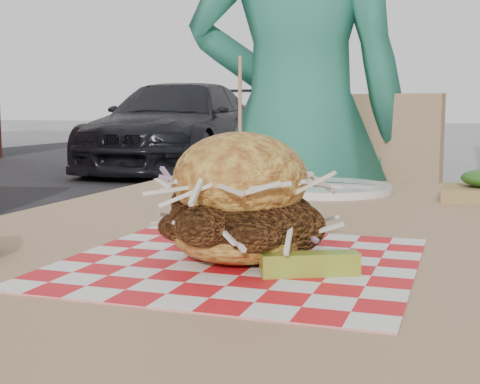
# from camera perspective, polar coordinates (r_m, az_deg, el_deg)

# --- Properties ---
(diner) EXTENTS (0.67, 0.48, 1.73)m
(diner) POSITION_cam_1_polar(r_m,az_deg,el_deg) (1.88, 4.88, 5.69)
(diner) COLOR #28755E
(diner) RESTS_ON ground
(car_dark) EXTENTS (2.18, 4.56, 1.28)m
(car_dark) POSITION_cam_1_polar(r_m,az_deg,el_deg) (9.95, -5.31, 5.63)
(car_dark) COLOR black
(car_dark) RESTS_ON ground
(patio_table) EXTENTS (0.80, 1.20, 0.75)m
(patio_table) POSITION_cam_1_polar(r_m,az_deg,el_deg) (0.96, 2.24, -7.25)
(patio_table) COLOR tan
(patio_table) RESTS_ON ground
(patio_chair) EXTENTS (0.51, 0.51, 0.95)m
(patio_chair) POSITION_cam_1_polar(r_m,az_deg,el_deg) (1.86, 10.88, -4.08)
(patio_chair) COLOR tan
(patio_chair) RESTS_ON ground
(paper_liner) EXTENTS (0.36, 0.36, 0.00)m
(paper_liner) POSITION_cam_1_polar(r_m,az_deg,el_deg) (0.71, -0.00, -5.95)
(paper_liner) COLOR red
(paper_liner) RESTS_ON patio_table
(sandwich) EXTENTS (0.19, 0.19, 0.21)m
(sandwich) POSITION_cam_1_polar(r_m,az_deg,el_deg) (0.70, -0.00, -1.15)
(sandwich) COLOR gold
(sandwich) RESTS_ON paper_liner
(pickle_spear) EXTENTS (0.10, 0.06, 0.02)m
(pickle_spear) POSITION_cam_1_polar(r_m,az_deg,el_deg) (0.65, 5.98, -6.13)
(pickle_spear) COLOR #88A32F
(pickle_spear) RESTS_ON paper_liner
(place_setting) EXTENTS (0.27, 0.27, 0.02)m
(place_setting) POSITION_cam_1_polar(r_m,az_deg,el_deg) (1.31, 6.93, 0.36)
(place_setting) COLOR white
(place_setting) RESTS_ON patio_table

